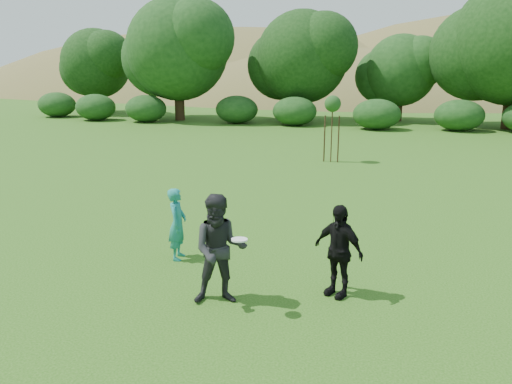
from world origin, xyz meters
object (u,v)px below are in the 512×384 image
(player_teal, at_px, (177,224))
(player_black, at_px, (338,251))
(sapling, at_px, (333,106))
(player_grey, at_px, (220,250))

(player_teal, distance_m, player_black, 3.62)
(player_black, xyz_separation_m, sapling, (-1.90, 12.94, 1.56))
(player_grey, bearing_deg, sapling, 69.88)
(player_teal, height_order, sapling, sapling)
(player_teal, xyz_separation_m, player_black, (3.52, -0.83, 0.07))
(player_teal, xyz_separation_m, sapling, (1.63, 12.11, 1.64))
(player_teal, relative_size, player_black, 0.91)
(player_black, bearing_deg, player_grey, -128.06)
(player_grey, height_order, sapling, sapling)
(player_grey, distance_m, player_black, 2.12)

